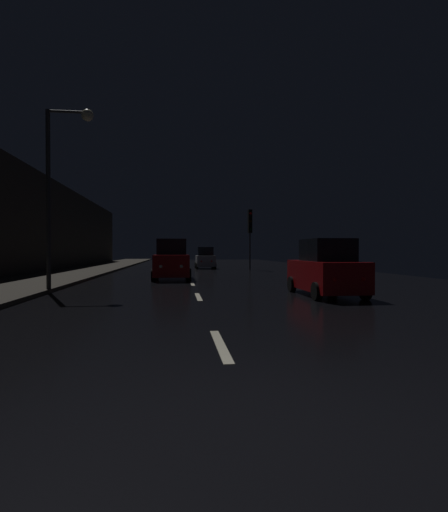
{
  "coord_description": "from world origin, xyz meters",
  "views": [
    {
      "loc": [
        -0.69,
        -3.3,
        1.54
      ],
      "look_at": [
        1.41,
        14.32,
        1.31
      ],
      "focal_mm": 27.42,
      "sensor_mm": 36.0,
      "label": 1
    }
  ],
  "objects_px": {
    "car_parked_right_near": "(326,270)",
    "car_distant_taillights": "(205,259)",
    "streetlamp_overhead": "(62,170)",
    "car_approaching_headlights": "(172,261)",
    "traffic_light_far_right": "(250,226)"
  },
  "relations": [
    {
      "from": "streetlamp_overhead",
      "to": "car_parked_right_near",
      "type": "height_order",
      "value": "streetlamp_overhead"
    },
    {
      "from": "streetlamp_overhead",
      "to": "car_distant_taillights",
      "type": "xyz_separation_m",
      "value": [
        6.64,
        19.49,
        -3.67
      ]
    },
    {
      "from": "streetlamp_overhead",
      "to": "car_approaching_headlights",
      "type": "xyz_separation_m",
      "value": [
        3.9,
        6.44,
        -3.53
      ]
    },
    {
      "from": "streetlamp_overhead",
      "to": "car_parked_right_near",
      "type": "relative_size",
      "value": 1.75
    },
    {
      "from": "car_parked_right_near",
      "to": "car_approaching_headlights",
      "type": "bearing_deg",
      "value": 32.48
    },
    {
      "from": "traffic_light_far_right",
      "to": "car_approaching_headlights",
      "type": "relative_size",
      "value": 1.13
    },
    {
      "from": "car_parked_right_near",
      "to": "car_distant_taillights",
      "type": "height_order",
      "value": "car_parked_right_near"
    },
    {
      "from": "streetlamp_overhead",
      "to": "car_distant_taillights",
      "type": "bearing_deg",
      "value": 71.19
    },
    {
      "from": "car_approaching_headlights",
      "to": "car_distant_taillights",
      "type": "bearing_deg",
      "value": 168.16
    },
    {
      "from": "traffic_light_far_right",
      "to": "car_parked_right_near",
      "type": "height_order",
      "value": "traffic_light_far_right"
    },
    {
      "from": "car_distant_taillights",
      "to": "car_approaching_headlights",
      "type": "bearing_deg",
      "value": 168.16
    },
    {
      "from": "traffic_light_far_right",
      "to": "car_approaching_headlights",
      "type": "xyz_separation_m",
      "value": [
        -6.19,
        -9.94,
        -2.57
      ]
    },
    {
      "from": "traffic_light_far_right",
      "to": "streetlamp_overhead",
      "type": "distance_m",
      "value": 19.26
    },
    {
      "from": "traffic_light_far_right",
      "to": "car_approaching_headlights",
      "type": "distance_m",
      "value": 11.99
    },
    {
      "from": "traffic_light_far_right",
      "to": "car_distant_taillights",
      "type": "distance_m",
      "value": 5.38
    }
  ]
}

